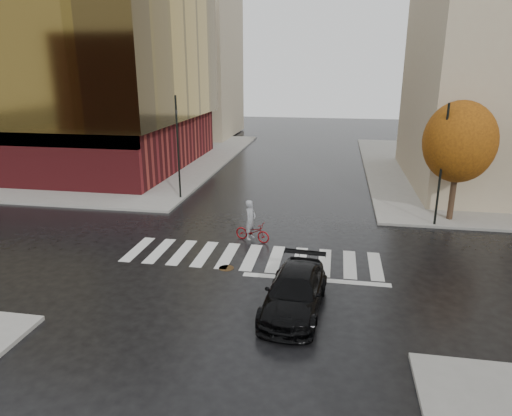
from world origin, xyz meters
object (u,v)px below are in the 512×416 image
at_px(fire_hydrant, 136,185).
at_px(traffic_light_nw, 178,142).
at_px(sedan, 295,292).
at_px(traffic_light_ne, 442,159).
at_px(cyclist, 252,227).

bearing_deg(fire_hydrant, traffic_light_nw, -16.01).
bearing_deg(fire_hydrant, sedan, -48.66).
height_order(traffic_light_nw, traffic_light_ne, traffic_light_nw).
relative_size(cyclist, traffic_light_nw, 0.32).
xyz_separation_m(cyclist, fire_hydrant, (-9.43, 7.50, -0.15)).
bearing_deg(sedan, fire_hydrant, 135.90).
distance_m(traffic_light_ne, fire_hydrant, 19.40).
bearing_deg(traffic_light_ne, traffic_light_nw, -25.85).
height_order(sedan, traffic_light_ne, traffic_light_ne).
height_order(traffic_light_ne, fire_hydrant, traffic_light_ne).
distance_m(cyclist, fire_hydrant, 12.05).
xyz_separation_m(sedan, traffic_light_nw, (-8.67, 12.82, 3.06)).
xyz_separation_m(traffic_light_ne, fire_hydrant, (-18.79, 3.70, -3.15)).
bearing_deg(traffic_light_ne, sedan, 40.94).
bearing_deg(traffic_light_nw, fire_hydrant, -127.55).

